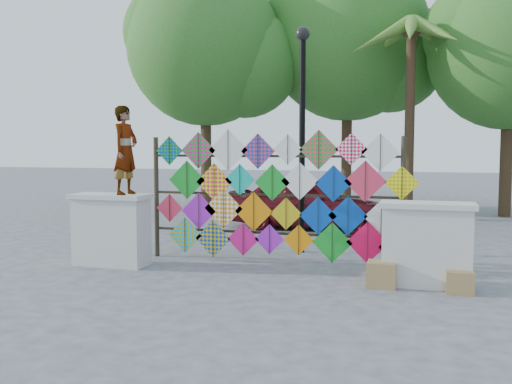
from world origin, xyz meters
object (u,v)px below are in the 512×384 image
Objects in this scene: kite_rack at (276,197)px; lamppost at (302,118)px; sedan at (307,202)px; vendor_woman at (125,150)px.

kite_rack is 1.11× the size of lamppost.
sedan is at bearing 99.67° from lamppost.
kite_rack is at bearing -62.81° from vendor_woman.
lamppost is (0.56, -3.29, 2.01)m from sedan.
vendor_woman is 3.53m from lamppost.
sedan is at bearing 94.41° from kite_rack.
vendor_woman reaches higher than sedan.
lamppost is at bearing 80.68° from kite_rack.
kite_rack is 4.61m from sedan.
kite_rack is 1.24× the size of sedan.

